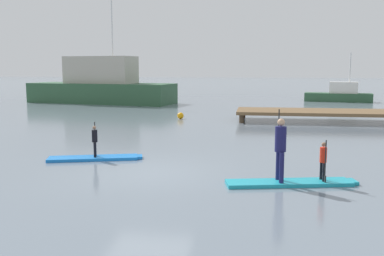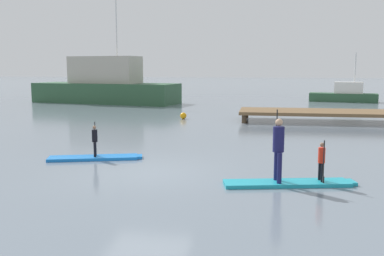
{
  "view_description": "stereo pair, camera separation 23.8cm",
  "coord_description": "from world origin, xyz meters",
  "px_view_note": "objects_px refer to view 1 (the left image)",
  "views": [
    {
      "loc": [
        3.2,
        -12.39,
        3.13
      ],
      "look_at": [
        0.95,
        2.66,
        0.99
      ],
      "focal_mm": 40.65,
      "sensor_mm": 36.0,
      "label": 1
    },
    {
      "loc": [
        3.44,
        -12.35,
        3.13
      ],
      "look_at": [
        0.95,
        2.66,
        0.99
      ],
      "focal_mm": 40.65,
      "sensor_mm": 36.0,
      "label": 2
    }
  ],
  "objects_px": {
    "paddleboard_near": "(95,158)",
    "fishing_boat_white_large": "(101,86)",
    "paddler_adult": "(280,145)",
    "mooring_buoy_far": "(180,116)",
    "paddler_child_solo": "(95,139)",
    "motor_boat_small_navy": "(340,94)",
    "paddleboard_far": "(291,183)",
    "paddler_child_front": "(323,159)"
  },
  "relations": [
    {
      "from": "paddleboard_near",
      "to": "fishing_boat_white_large",
      "type": "height_order",
      "value": "fishing_boat_white_large"
    },
    {
      "from": "paddler_adult",
      "to": "mooring_buoy_far",
      "type": "height_order",
      "value": "paddler_adult"
    },
    {
      "from": "paddler_child_solo",
      "to": "paddleboard_near",
      "type": "bearing_deg",
      "value": -75.95
    },
    {
      "from": "paddler_adult",
      "to": "motor_boat_small_navy",
      "type": "relative_size",
      "value": 0.32
    },
    {
      "from": "paddler_child_solo",
      "to": "paddleboard_far",
      "type": "relative_size",
      "value": 0.33
    },
    {
      "from": "paddleboard_far",
      "to": "paddler_adult",
      "type": "relative_size",
      "value": 1.87
    },
    {
      "from": "paddleboard_far",
      "to": "fishing_boat_white_large",
      "type": "xyz_separation_m",
      "value": [
        -14.53,
        25.01,
        1.44
      ]
    },
    {
      "from": "motor_boat_small_navy",
      "to": "mooring_buoy_far",
      "type": "distance_m",
      "value": 19.54
    },
    {
      "from": "paddler_child_front",
      "to": "mooring_buoy_far",
      "type": "relative_size",
      "value": 2.88
    },
    {
      "from": "paddleboard_near",
      "to": "fishing_boat_white_large",
      "type": "xyz_separation_m",
      "value": [
        -8.14,
        22.72,
        1.44
      ]
    },
    {
      "from": "paddler_child_front",
      "to": "paddler_adult",
      "type": "bearing_deg",
      "value": -168.48
    },
    {
      "from": "paddleboard_near",
      "to": "motor_boat_small_navy",
      "type": "relative_size",
      "value": 0.53
    },
    {
      "from": "paddleboard_near",
      "to": "fishing_boat_white_large",
      "type": "relative_size",
      "value": 0.24
    },
    {
      "from": "paddleboard_near",
      "to": "paddler_child_front",
      "type": "height_order",
      "value": "paddler_child_front"
    },
    {
      "from": "paddler_child_front",
      "to": "mooring_buoy_far",
      "type": "height_order",
      "value": "paddler_child_front"
    },
    {
      "from": "paddleboard_near",
      "to": "motor_boat_small_navy",
      "type": "height_order",
      "value": "motor_boat_small_navy"
    },
    {
      "from": "paddleboard_near",
      "to": "paddler_child_front",
      "type": "relative_size",
      "value": 2.83
    },
    {
      "from": "fishing_boat_white_large",
      "to": "mooring_buoy_far",
      "type": "height_order",
      "value": "fishing_boat_white_large"
    },
    {
      "from": "paddler_child_front",
      "to": "fishing_boat_white_large",
      "type": "bearing_deg",
      "value": 121.73
    },
    {
      "from": "paddleboard_near",
      "to": "motor_boat_small_navy",
      "type": "distance_m",
      "value": 30.24
    },
    {
      "from": "fishing_boat_white_large",
      "to": "motor_boat_small_navy",
      "type": "distance_m",
      "value": 21.54
    },
    {
      "from": "paddleboard_near",
      "to": "paddler_adult",
      "type": "distance_m",
      "value": 6.59
    },
    {
      "from": "paddleboard_near",
      "to": "fishing_boat_white_large",
      "type": "distance_m",
      "value": 24.18
    },
    {
      "from": "paddleboard_near",
      "to": "paddler_child_front",
      "type": "xyz_separation_m",
      "value": [
        7.22,
        -2.11,
        0.63
      ]
    },
    {
      "from": "paddler_adult",
      "to": "fishing_boat_white_large",
      "type": "distance_m",
      "value": 28.82
    },
    {
      "from": "paddleboard_near",
      "to": "fishing_boat_white_large",
      "type": "bearing_deg",
      "value": 109.71
    },
    {
      "from": "paddleboard_near",
      "to": "paddler_adult",
      "type": "bearing_deg",
      "value": -21.15
    },
    {
      "from": "paddleboard_near",
      "to": "paddleboard_far",
      "type": "relative_size",
      "value": 0.9
    },
    {
      "from": "paddler_child_solo",
      "to": "fishing_boat_white_large",
      "type": "distance_m",
      "value": 24.14
    },
    {
      "from": "paddleboard_near",
      "to": "paddleboard_far",
      "type": "xyz_separation_m",
      "value": [
        6.39,
        -2.28,
        -0.0
      ]
    },
    {
      "from": "paddleboard_near",
      "to": "paddler_adult",
      "type": "xyz_separation_m",
      "value": [
        6.07,
        -2.35,
        1.02
      ]
    },
    {
      "from": "fishing_boat_white_large",
      "to": "motor_boat_small_navy",
      "type": "height_order",
      "value": "fishing_boat_white_large"
    },
    {
      "from": "paddler_adult",
      "to": "motor_boat_small_navy",
      "type": "bearing_deg",
      "value": 77.07
    },
    {
      "from": "paddler_child_solo",
      "to": "fishing_boat_white_large",
      "type": "bearing_deg",
      "value": 109.71
    },
    {
      "from": "paddleboard_far",
      "to": "paddler_child_front",
      "type": "relative_size",
      "value": 3.15
    },
    {
      "from": "paddler_adult",
      "to": "fishing_boat_white_large",
      "type": "height_order",
      "value": "fishing_boat_white_large"
    },
    {
      "from": "paddleboard_far",
      "to": "paddler_child_front",
      "type": "distance_m",
      "value": 1.06
    },
    {
      "from": "paddler_child_solo",
      "to": "motor_boat_small_navy",
      "type": "bearing_deg",
      "value": 64.76
    },
    {
      "from": "fishing_boat_white_large",
      "to": "mooring_buoy_far",
      "type": "distance_m",
      "value": 14.07
    },
    {
      "from": "paddleboard_near",
      "to": "paddler_child_front",
      "type": "bearing_deg",
      "value": -16.31
    },
    {
      "from": "paddler_child_solo",
      "to": "motor_boat_small_navy",
      "type": "relative_size",
      "value": 0.19
    },
    {
      "from": "paddleboard_far",
      "to": "paddler_child_solo",
      "type": "bearing_deg",
      "value": 160.24
    }
  ]
}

